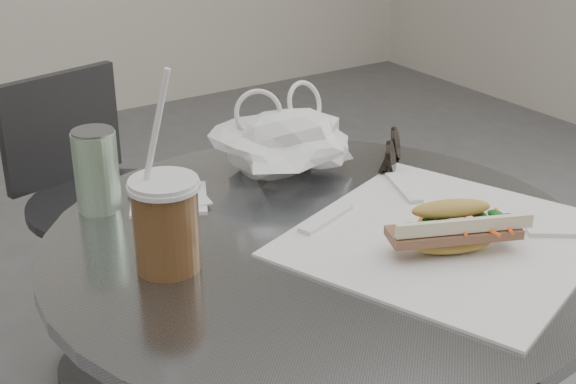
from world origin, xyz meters
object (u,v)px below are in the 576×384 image
chair_far (107,248)px  sunglasses (392,153)px  iced_coffee (166,223)px  drink_can (96,170)px  banh_mi (452,228)px

chair_far → sunglasses: 0.88m
chair_far → iced_coffee: size_ratio=2.82×
chair_far → drink_can: bearing=57.2°
chair_far → iced_coffee: (-0.21, -0.84, 0.47)m
drink_can → sunglasses: bearing=-12.4°
sunglasses → drink_can: size_ratio=0.86×
chair_far → banh_mi: (0.11, -1.01, 0.45)m
banh_mi → iced_coffee: (-0.32, 0.17, 0.03)m
chair_far → drink_can: size_ratio=6.03×
banh_mi → iced_coffee: size_ratio=0.87×
chair_far → sunglasses: sunglasses is taller
sunglasses → chair_far: bearing=65.6°
sunglasses → drink_can: drink_can is taller
iced_coffee → drink_can: (-0.01, 0.21, -0.00)m
iced_coffee → drink_can: 0.21m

